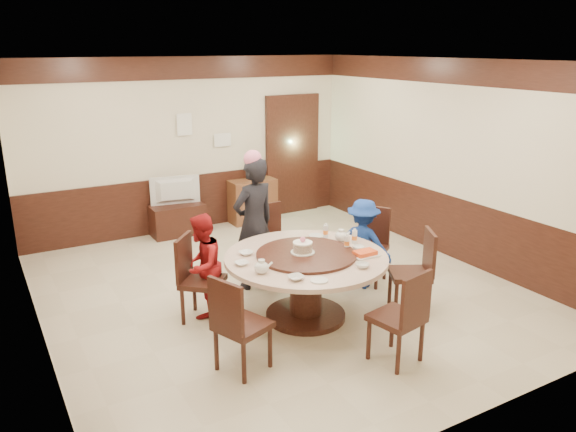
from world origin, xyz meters
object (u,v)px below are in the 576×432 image
person_red (202,266)px  thermos (252,169)px  side_cabinet (252,201)px  person_standing (254,224)px  shrimp_platter (365,254)px  banquet_table (306,274)px  tv_stand (178,220)px  television (176,191)px  person_blue (363,244)px  birthday_cake (303,247)px

person_red → thermos: person_red is taller
person_red → side_cabinet: bearing=-174.2°
person_standing → shrimp_platter: bearing=102.6°
banquet_table → shrimp_platter: size_ratio=6.01×
person_standing → thermos: size_ratio=4.41×
person_red → side_cabinet: 3.57m
shrimp_platter → tv_stand: (-0.82, 3.87, -0.53)m
person_red → television: 2.96m
person_blue → tv_stand: person_blue is taller
side_cabinet → thermos: (0.00, 0.00, 0.56)m
thermos → person_standing: bearing=-115.9°
person_blue → thermos: size_ratio=3.02×
person_blue → tv_stand: size_ratio=1.35×
shrimp_platter → television: television is taller
banquet_table → tv_stand: (-0.27, 3.53, -0.28)m
birthday_cake → thermos: size_ratio=0.70×
television → person_blue: bearing=122.3°
person_standing → thermos: person_standing is taller
person_red → person_blue: 2.06m
person_standing → side_cabinet: (1.20, 2.48, -0.46)m
person_red → shrimp_platter: person_red is taller
person_standing → person_blue: 1.39m
person_blue → shrimp_platter: (-0.53, -0.73, 0.20)m
person_standing → person_blue: bearing=137.6°
person_red → person_blue: bearing=123.8°
tv_stand → television: size_ratio=1.07×
person_blue → side_cabinet: person_blue is taller
thermos → person_blue: bearing=-90.4°
tv_stand → television: bearing=0.0°
shrimp_platter → television: bearing=102.0°
tv_stand → thermos: thermos is taller
birthday_cake → shrimp_platter: bearing=-32.4°
banquet_table → thermos: size_ratio=4.74×
side_cabinet → person_red: bearing=-125.4°
person_blue → thermos: bearing=-35.0°
banquet_table → person_standing: 1.13m
person_standing → tv_stand: bearing=-98.0°
tv_stand → television: television is taller
person_blue → thermos: person_blue is taller
person_blue → side_cabinet: bearing=-35.0°
person_standing → person_blue: person_standing is taller
person_standing → tv_stand: size_ratio=1.97×
banquet_table → television: 3.55m
person_blue → birthday_cake: (-1.11, -0.36, 0.27)m
shrimp_platter → banquet_table: bearing=148.6°
birthday_cake → television: bearing=94.0°
person_red → side_cabinet: size_ratio=1.49×
tv_stand → person_blue: bearing=-66.7°
person_blue → tv_stand: 3.44m
television → side_cabinet: size_ratio=0.99×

